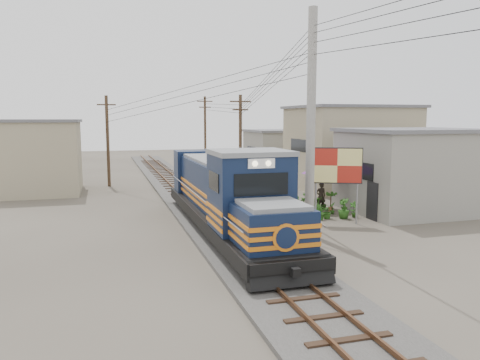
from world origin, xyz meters
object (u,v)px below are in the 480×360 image
object	(u,v)px
market_umbrella	(323,168)
vendor	(321,196)
billboard	(337,167)
locomotive	(226,196)

from	to	relation	value
market_umbrella	vendor	size ratio (longest dim) A/B	1.96
billboard	market_umbrella	distance (m)	3.68
locomotive	market_umbrella	bearing A→B (deg)	30.34
billboard	market_umbrella	world-z (taller)	billboard
market_umbrella	vendor	distance (m)	1.61
market_umbrella	vendor	xyz separation A→B (m)	(-0.19, -0.22, -1.59)
locomotive	billboard	size ratio (longest dim) A/B	4.14
market_umbrella	vendor	bearing A→B (deg)	-130.72
locomotive	market_umbrella	xyz separation A→B (m)	(6.77, 3.96, 0.68)
billboard	vendor	distance (m)	3.96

